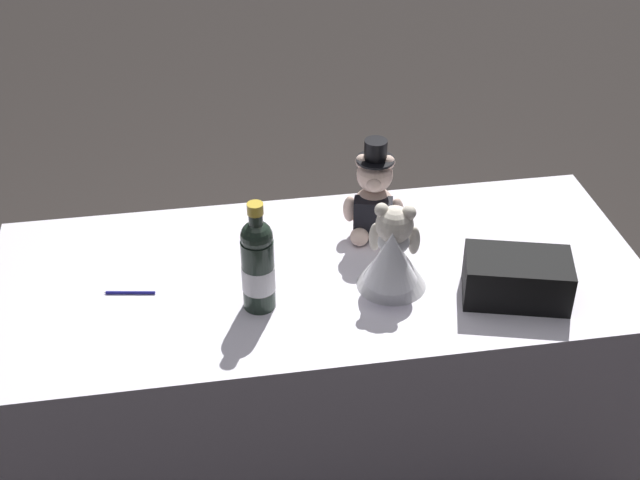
{
  "coord_description": "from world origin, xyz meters",
  "views": [
    {
      "loc": [
        -0.3,
        -1.84,
        2.09
      ],
      "look_at": [
        0.0,
        0.0,
        0.8
      ],
      "focal_mm": 49.65,
      "sensor_mm": 36.0,
      "label": 1
    }
  ],
  "objects": [
    {
      "name": "ground_plane",
      "position": [
        0.0,
        0.0,
        0.0
      ],
      "size": [
        12.0,
        12.0,
        0.0
      ],
      "primitive_type": "plane",
      "color": "#2D2826"
    },
    {
      "name": "reception_table",
      "position": [
        0.0,
        0.0,
        0.35
      ],
      "size": [
        1.71,
        0.74,
        0.7
      ],
      "primitive_type": "cube",
      "color": "white",
      "rests_on": "ground_plane"
    },
    {
      "name": "teddy_bear_groom",
      "position": [
        0.17,
        0.15,
        0.82
      ],
      "size": [
        0.16,
        0.15,
        0.29
      ],
      "color": "beige",
      "rests_on": "reception_table"
    },
    {
      "name": "teddy_bear_bride",
      "position": [
        0.17,
        -0.1,
        0.81
      ],
      "size": [
        0.19,
        0.23,
        0.24
      ],
      "color": "white",
      "rests_on": "reception_table"
    },
    {
      "name": "champagne_bottle",
      "position": [
        -0.17,
        -0.12,
        0.83
      ],
      "size": [
        0.08,
        0.08,
        0.3
      ],
      "color": "#233127",
      "rests_on": "reception_table"
    },
    {
      "name": "signing_pen",
      "position": [
        -0.49,
        -0.02,
        0.71
      ],
      "size": [
        0.13,
        0.03,
        0.01
      ],
      "color": "navy",
      "rests_on": "reception_table"
    },
    {
      "name": "gift_case_black",
      "position": [
        0.47,
        -0.18,
        0.76
      ],
      "size": [
        0.29,
        0.22,
        0.11
      ],
      "color": "black",
      "rests_on": "reception_table"
    }
  ]
}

